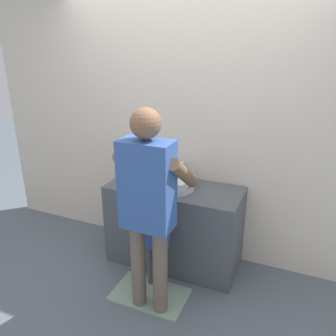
{
  "coord_description": "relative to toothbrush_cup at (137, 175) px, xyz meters",
  "views": [
    {
      "loc": [
        1.07,
        -2.34,
        2.06
      ],
      "look_at": [
        0.0,
        0.15,
        1.05
      ],
      "focal_mm": 35.93,
      "sensor_mm": 36.0,
      "label": 1
    }
  ],
  "objects": [
    {
      "name": "faucet",
      "position": [
        0.39,
        0.21,
        0.03
      ],
      "size": [
        0.18,
        0.14,
        0.18
      ],
      "color": "#B7BABF",
      "rests_on": "vanity_cabinet"
    },
    {
      "name": "sink_basin",
      "position": [
        0.39,
        -0.03,
        0.0
      ],
      "size": [
        0.39,
        0.39,
        0.11
      ],
      "color": "silver",
      "rests_on": "vanity_cabinet"
    },
    {
      "name": "bath_mat",
      "position": [
        0.39,
        -0.56,
        -0.85
      ],
      "size": [
        0.64,
        0.4,
        0.02
      ],
      "primitive_type": "cube",
      "color": "gray",
      "rests_on": "ground"
    },
    {
      "name": "adult_parent",
      "position": [
        0.45,
        -0.66,
        0.14
      ],
      "size": [
        0.51,
        0.55,
        1.66
      ],
      "color": "#6B5B4C",
      "rests_on": "ground"
    },
    {
      "name": "back_wall",
      "position": [
        0.39,
        0.31,
        0.49
      ],
      "size": [
        4.4,
        0.08,
        2.7
      ],
      "color": "beige",
      "rests_on": "ground"
    },
    {
      "name": "toothbrush_cup",
      "position": [
        0.0,
        0.0,
        0.0
      ],
      "size": [
        0.07,
        0.07,
        0.21
      ],
      "color": "#4C8EB2",
      "rests_on": "vanity_cabinet"
    },
    {
      "name": "vanity_cabinet",
      "position": [
        0.39,
        -0.01,
        -0.46
      ],
      "size": [
        1.25,
        0.54,
        0.8
      ],
      "primitive_type": "cube",
      "color": "#4C5156",
      "rests_on": "ground"
    },
    {
      "name": "ground_plane",
      "position": [
        0.39,
        -0.31,
        -0.86
      ],
      "size": [
        14.0,
        14.0,
        0.0
      ],
      "primitive_type": "plane",
      "color": "slate"
    },
    {
      "name": "child_toddler",
      "position": [
        0.39,
        -0.41,
        -0.32
      ],
      "size": [
        0.28,
        0.28,
        0.9
      ],
      "color": "#47474C",
      "rests_on": "ground"
    }
  ]
}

